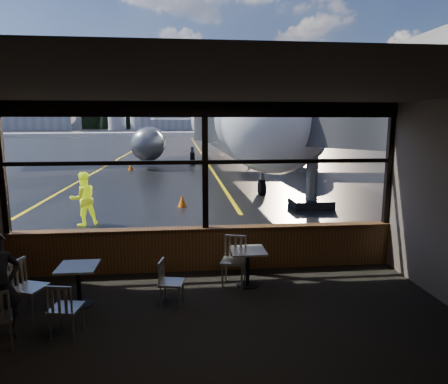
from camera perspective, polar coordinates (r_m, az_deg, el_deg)
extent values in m
plane|color=black|center=(128.14, -5.84, 8.40)|extent=(520.00, 520.00, 0.00)
cube|color=black|center=(5.97, -0.76, -21.16)|extent=(8.00, 6.00, 0.01)
cube|color=#38332D|center=(5.14, -0.86, 14.46)|extent=(8.00, 6.00, 0.04)
cube|color=#534943|center=(2.53, 5.84, -22.07)|extent=(8.00, 0.04, 3.50)
cube|color=#4B2C16|center=(8.53, -2.63, -8.18)|extent=(8.00, 0.28, 0.90)
cube|color=black|center=(8.12, -2.79, 11.69)|extent=(8.00, 0.18, 0.30)
cube|color=black|center=(8.86, -29.18, 2.85)|extent=(0.12, 0.12, 2.60)
cube|color=black|center=(8.16, -2.73, 3.59)|extent=(0.12, 0.12, 2.60)
cube|color=black|center=(9.26, 22.52, 3.60)|extent=(0.12, 0.12, 2.60)
cube|color=black|center=(8.15, -2.73, 4.29)|extent=(8.00, 0.10, 0.08)
imported|color=black|center=(6.59, -29.40, -11.74)|extent=(0.69, 0.67, 1.60)
imported|color=#BFF219|center=(12.83, -19.45, -0.92)|extent=(1.00, 0.94, 1.63)
cone|color=#DE3907|center=(14.95, -6.00, -1.27)|extent=(0.32, 0.32, 0.45)
cone|color=orange|center=(27.21, -13.18, 3.57)|extent=(0.35, 0.35, 0.49)
cylinder|color=silver|center=(192.38, -15.03, 9.47)|extent=(8.00, 8.00, 6.00)
cylinder|color=silver|center=(191.10, -12.03, 9.59)|extent=(8.00, 8.00, 6.00)
cylinder|color=silver|center=(190.34, -8.99, 9.68)|extent=(8.00, 8.00, 6.00)
cube|color=black|center=(218.12, -5.97, 10.54)|extent=(360.00, 3.00, 12.00)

